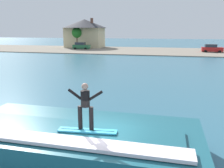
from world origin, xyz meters
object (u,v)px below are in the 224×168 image
surfer (85,104)px  tree_tall_bare (77,33)px  house_with_chimney (85,31)px  surfboard (87,131)px  car_near_shore (81,46)px  car_far_shore (212,48)px  wave_crest (77,141)px

surfer → tree_tall_bare: (-21.40, 52.76, 1.70)m
house_with_chimney → surfboard: bearing=-69.9°
tree_tall_bare → car_near_shore: bearing=-55.5°
surfer → house_with_chimney: bearing=110.1°
surfboard → car_far_shore: size_ratio=0.49×
surfboard → tree_tall_bare: bearing=112.1°
surfboard → surfer: (-0.08, 0.07, 0.99)m
tree_tall_bare → surfer: bearing=-67.9°
wave_crest → car_near_shore: car_near_shore is taller
house_with_chimney → surfer: bearing=-69.9°
car_far_shore → tree_tall_bare: size_ratio=0.78×
wave_crest → tree_tall_bare: size_ratio=1.70×
surfboard → house_with_chimney: (-20.47, 55.90, 3.27)m
car_near_shore → tree_tall_bare: (-2.38, 3.47, 3.11)m
surfer → car_near_shore: surfer is taller
wave_crest → car_far_shore: size_ratio=2.17×
wave_crest → surfboard: (0.63, -0.54, 0.74)m
car_near_shore → house_with_chimney: house_with_chimney is taller
wave_crest → surfer: (0.55, -0.46, 1.73)m
surfboard → house_with_chimney: house_with_chimney is taller
wave_crest → car_near_shore: 52.21m
car_far_shore → car_near_shore: bearing=177.9°
car_far_shore → tree_tall_bare: 33.50m
surfer → car_near_shore: bearing=111.1°
wave_crest → surfboard: 1.11m
car_far_shore → house_with_chimney: size_ratio=0.36×
surfer → tree_tall_bare: bearing=112.1°
wave_crest → surfboard: surfboard is taller
surfer → tree_tall_bare: size_ratio=0.31×
surfer → car_far_shore: surfer is taller
car_near_shore → car_far_shore: (30.66, -1.13, 0.00)m
surfboard → car_near_shore: car_near_shore is taller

